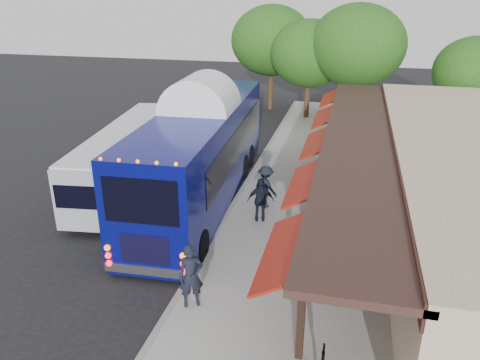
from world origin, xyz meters
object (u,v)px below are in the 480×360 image
Objects in this scene: ped_a at (191,276)px; ped_d at (266,187)px; coach_bus at (202,148)px; city_bus at (130,155)px; ped_c at (261,200)px; ped_b at (309,219)px.

ped_a reaches higher than ped_d.
coach_bus is 7.73m from ped_a.
coach_bus is 7.08× the size of ped_a.
ped_a is 1.08× the size of ped_d.
coach_bus is at bearing 21.75° from ped_d.
city_bus is 9.69m from ped_a.
ped_a is at bearing 115.63° from ped_d.
coach_bus reaches higher than city_bus.
coach_bus is 3.65m from ped_c.
city_bus is 6.52m from ped_d.
ped_a is at bearing 68.77° from ped_c.
ped_b is 2.26m from ped_c.
coach_bus reaches higher than ped_b.
city_bus is at bearing -32.38° from ped_c.
city_bus is (-3.59, 0.50, -0.76)m from coach_bus.
ped_c is (2.89, -1.83, -1.25)m from coach_bus.
city_bus is 6.91m from ped_c.
ped_b is 3.18m from ped_d.
ped_d is at bearing 54.99° from ped_a.
ped_c is at bearing -34.99° from coach_bus.
coach_bus reaches higher than ped_a.
ped_b is (4.85, -2.97, -1.26)m from coach_bus.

